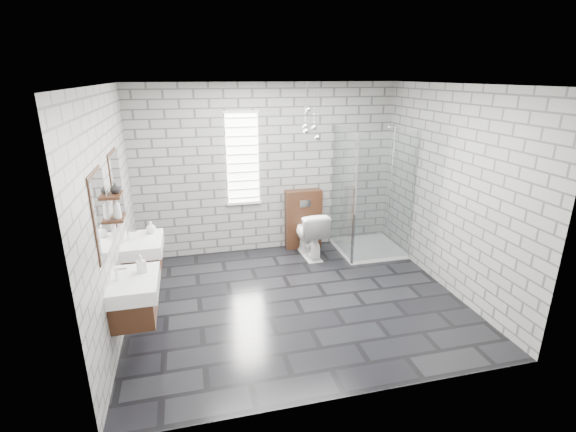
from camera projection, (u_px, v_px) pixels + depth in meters
name	position (u px, v px, depth m)	size (l,w,h in m)	color
floor	(296.00, 300.00, 5.48)	(4.20, 3.60, 0.02)	black
ceiling	(297.00, 83.00, 4.60)	(4.20, 3.60, 0.02)	white
wall_back	(268.00, 170.00, 6.70)	(4.20, 0.02, 2.70)	gray
wall_front	(354.00, 264.00, 3.37)	(4.20, 0.02, 2.70)	gray
wall_left	(110.00, 215.00, 4.56)	(0.02, 3.60, 2.70)	gray
wall_right	(450.00, 190.00, 5.51)	(0.02, 3.60, 2.70)	gray
vanity_left	(131.00, 287.00, 4.24)	(0.47, 0.70, 1.57)	#422414
vanity_right	(140.00, 246.00, 5.24)	(0.47, 0.70, 1.57)	#422414
shelf_lower	(118.00, 218.00, 4.54)	(0.14, 0.30, 0.03)	#422414
shelf_upper	(115.00, 195.00, 4.46)	(0.14, 0.30, 0.03)	#422414
window	(243.00, 159.00, 6.52)	(0.56, 0.05, 1.48)	white
cistern_panel	(303.00, 219.00, 7.00)	(0.60, 0.20, 1.00)	#422414
flush_plate	(305.00, 204.00, 6.81)	(0.18, 0.01, 0.12)	silver
shower_enclosure	(367.00, 224.00, 6.74)	(1.00, 1.00, 2.03)	white
pendant_cluster	(310.00, 126.00, 6.19)	(0.28, 0.26, 0.83)	silver
toilet	(310.00, 234.00, 6.68)	(0.43, 0.75, 0.77)	white
soap_bottle_a	(141.00, 264.00, 4.31)	(0.09, 0.09, 0.19)	#B2B2B2
soap_bottle_b	(151.00, 227.00, 5.39)	(0.13, 0.13, 0.16)	#B2B2B2
soap_bottle_c	(117.00, 208.00, 4.45)	(0.09, 0.09, 0.23)	#B2B2B2
vase	(115.00, 188.00, 4.46)	(0.11, 0.11, 0.11)	#B2B2B2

